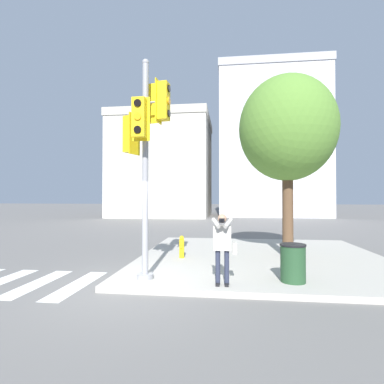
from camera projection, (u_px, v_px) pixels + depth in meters
The scene contains 9 objects.
ground_plane at pixel (125, 287), 7.03m from camera, with size 160.00×160.00×0.00m, color slate.
sidewalk_corner at pixel (261, 258), 10.08m from camera, with size 8.00×8.00×0.15m.
traffic_signal_pole at pixel (146, 135), 7.30m from camera, with size 1.23×1.24×5.35m.
person_photographer at pixel (223, 243), 6.73m from camera, with size 0.58×0.54×1.59m.
street_tree at pixel (287, 129), 10.00m from camera, with size 3.20×3.20×6.04m.
fire_hydrant at pixel (182, 247), 9.70m from camera, with size 0.16×0.22×0.72m.
trash_bin at pixel (293, 263), 6.96m from camera, with size 0.60×0.60×0.88m.
building_left at pixel (164, 167), 33.59m from camera, with size 10.35×9.97×10.94m.
building_right at pixel (270, 144), 34.40m from camera, with size 11.54×9.38×16.40m.
Camera 1 is at (2.43, -6.82, 2.13)m, focal length 28.00 mm.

